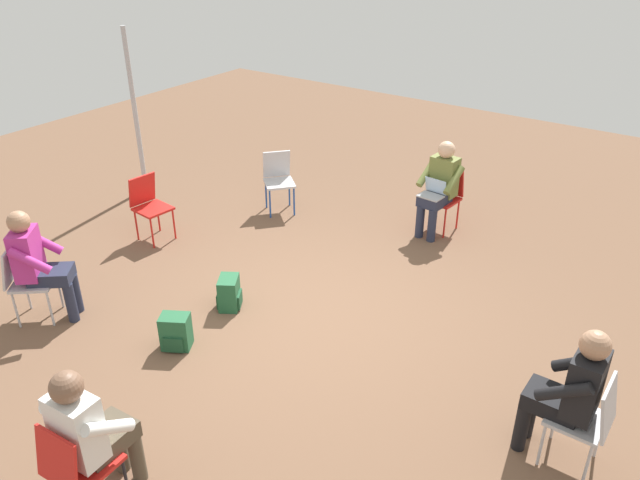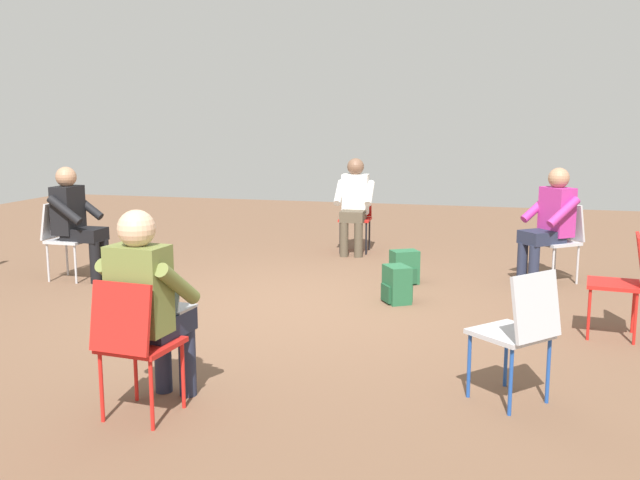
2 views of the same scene
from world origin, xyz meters
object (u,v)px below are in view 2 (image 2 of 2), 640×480
at_px(chair_west, 356,214).
at_px(person_in_white, 354,201).
at_px(person_in_magenta, 550,219).
at_px(person_in_black, 76,217).
at_px(chair_northwest, 561,237).
at_px(chair_east, 134,339).
at_px(person_with_laptop, 149,299).
at_px(backpack_by_empty_chair, 404,269).
at_px(chair_south, 64,235).
at_px(chair_north, 624,278).
at_px(chair_northeast, 520,327).
at_px(backpack_near_laptop_user, 397,287).

height_order(chair_west, person_in_white, person_in_white).
relative_size(person_in_magenta, person_in_black, 1.00).
relative_size(chair_northwest, person_in_magenta, 0.69).
relative_size(chair_east, person_with_laptop, 0.69).
xyz_separation_m(chair_east, backpack_by_empty_chair, (-3.89, 1.03, -0.34)).
height_order(chair_east, person_in_white, person_in_white).
xyz_separation_m(chair_south, person_in_magenta, (-1.14, 5.12, 0.20)).
distance_m(chair_east, chair_northwest, 5.13).
bearing_deg(chair_north, person_in_magenta, 20.78).
bearing_deg(person_in_white, chair_east, 84.73).
xyz_separation_m(person_in_white, backpack_by_empty_chair, (1.57, 0.89, -0.54)).
bearing_deg(chair_northwest, person_with_laptop, 108.78).
distance_m(person_with_laptop, person_in_white, 5.29).
bearing_deg(chair_northwest, chair_northeast, 133.06).
bearing_deg(backpack_near_laptop_user, chair_northwest, 130.35).
bearing_deg(chair_south, person_in_white, 130.49).
bearing_deg(chair_northeast, person_in_magenta, 35.87).
relative_size(chair_east, person_in_white, 0.69).
bearing_deg(backpack_by_empty_chair, chair_northeast, 20.29).
bearing_deg(person_in_magenta, chair_northeast, 134.93).
height_order(chair_northwest, backpack_by_empty_chair, chair_northwest).
height_order(chair_west, backpack_near_laptop_user, chair_west).
distance_m(chair_northwest, backpack_by_empty_chair, 1.72).
bearing_deg(backpack_near_laptop_user, person_in_magenta, 130.43).
height_order(chair_south, person_in_black, person_in_black).
relative_size(chair_north, backpack_by_empty_chair, 2.36).
distance_m(chair_east, person_in_white, 5.46).
distance_m(chair_north, backpack_by_empty_chair, 2.46).
distance_m(chair_northwest, chair_north, 1.99).
distance_m(chair_northeast, backpack_near_laptop_user, 2.54).
height_order(chair_west, backpack_by_empty_chair, chair_west).
height_order(chair_south, person_in_white, person_in_white).
relative_size(person_in_magenta, backpack_near_laptop_user, 3.44).
bearing_deg(person_in_black, chair_east, 38.52).
bearing_deg(person_in_white, backpack_by_empty_chair, 115.69).
relative_size(chair_northwest, person_with_laptop, 0.69).
xyz_separation_m(chair_east, person_in_white, (-5.46, 0.14, 0.20)).
relative_size(chair_east, backpack_near_laptop_user, 2.36).
distance_m(chair_northwest, chair_south, 5.40).
bearing_deg(person_in_white, chair_northwest, 153.29).
height_order(chair_northwest, chair_north, same).
distance_m(chair_south, person_in_white, 3.60).
height_order(chair_south, person_with_laptop, person_with_laptop).
height_order(chair_west, person_with_laptop, person_with_laptop).
relative_size(chair_west, backpack_by_empty_chair, 2.36).
relative_size(chair_north, person_in_magenta, 0.69).
bearing_deg(chair_west, backpack_by_empty_chair, 113.57).
bearing_deg(backpack_by_empty_chair, chair_northwest, 107.71).
bearing_deg(chair_east, chair_northeast, 25.92).
bearing_deg(backpack_near_laptop_user, chair_west, -159.75).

